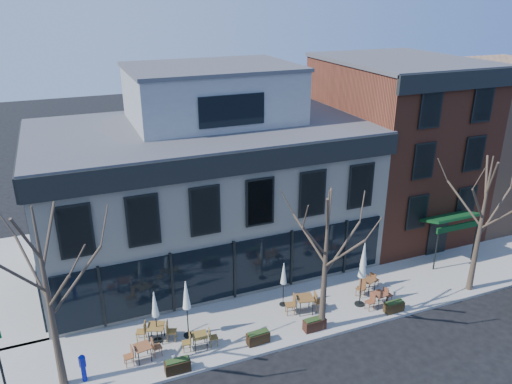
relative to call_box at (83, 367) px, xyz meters
name	(u,v)px	position (x,y,z in m)	size (l,w,h in m)	color
ground	(234,300)	(7.69, 3.28, -0.84)	(120.00, 120.00, 0.00)	black
sidewalk_front	(309,308)	(10.94, 1.13, -0.77)	(33.50, 4.70, 0.15)	gray
sidewalk_side	(4,285)	(-3.56, 9.28, -0.77)	(4.50, 12.00, 0.15)	gray
corner_building	(205,184)	(7.76, 8.35, 3.88)	(18.39, 10.39, 11.10)	beige
red_brick_building	(394,145)	(20.69, 8.26, 4.80)	(8.20, 11.78, 11.18)	brown
bg_building	(495,135)	(30.69, 9.28, 4.16)	(12.00, 12.00, 10.00)	#8C664C
tree_corner	(49,299)	(-0.80, 0.08, 3.41)	(3.93, 3.98, 7.92)	#382B21
tree_mid	(326,261)	(10.70, -0.62, 2.95)	(3.50, 3.55, 7.04)	#382B21
tree_right	(481,224)	(19.70, -0.62, 3.18)	(3.72, 3.77, 7.48)	#382B21
sign_pole	(0,364)	(-2.81, -0.22, 1.23)	(0.50, 0.10, 3.40)	black
call_box	(83,367)	(0.00, 0.00, 0.00)	(0.27, 0.26, 1.31)	#0B1492
cafe_set_0	(143,351)	(2.46, 0.33, -0.23)	(1.73, 0.76, 0.89)	brown
cafe_set_1	(156,331)	(3.26, 1.41, -0.19)	(1.90, 1.10, 0.98)	brown
cafe_set_2	(200,339)	(4.96, 0.17, -0.25)	(1.67, 0.71, 0.87)	brown
cafe_set_3	(305,303)	(10.52, 0.82, -0.15)	(2.05, 0.95, 1.05)	brown
cafe_set_4	(379,298)	(14.25, -0.10, -0.24)	(1.70, 0.76, 0.88)	brown
cafe_set_5	(368,284)	(14.46, 1.22, -0.23)	(1.74, 1.03, 0.90)	brown
umbrella_0	(155,307)	(3.28, 1.34, 1.16)	(0.42, 0.42, 2.62)	black
umbrella_1	(186,298)	(4.69, 1.19, 1.37)	(0.47, 0.47, 2.92)	black
umbrella_2	(284,276)	(9.79, 1.78, 1.02)	(0.39, 0.39, 2.43)	black
umbrella_3	(363,266)	(13.41, 0.34, 1.54)	(0.50, 0.50, 3.16)	black
umbrella_4	(364,257)	(14.29, 1.54, 1.27)	(0.44, 0.44, 2.78)	black
planter_0	(178,366)	(3.66, -0.92, -0.39)	(1.07, 0.43, 0.60)	black
planter_1	(258,337)	(7.49, -0.48, -0.40)	(1.06, 0.47, 0.58)	black
planter_2	(315,324)	(10.33, -0.57, -0.39)	(1.09, 0.45, 0.60)	#331911
planter_3	(394,306)	(14.68, -0.79, -0.41)	(1.02, 0.43, 0.57)	#312310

